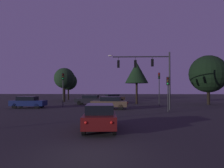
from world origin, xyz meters
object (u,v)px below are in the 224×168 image
at_px(car_far_lane, 90,100).
at_px(traffic_light_corner_left, 159,83).
at_px(traffic_light_median, 63,83).
at_px(car_parked_lot, 113,98).
at_px(tree_left_far, 208,74).
at_px(tree_center_horizon, 137,73).
at_px(tree_right_cluster, 68,81).
at_px(car_crossing_left, 110,103).
at_px(car_crossing_right, 28,102).
at_px(traffic_light_corner_right, 168,87).
at_px(tree_behind_sign, 64,78).
at_px(car_nearside_lane, 100,116).
at_px(traffic_signal_mast_arm, 149,69).

bearing_deg(car_far_lane, traffic_light_corner_left, -12.27).
bearing_deg(traffic_light_median, car_parked_lot, 62.54).
distance_m(tree_left_far, tree_center_horizon, 11.48).
xyz_separation_m(traffic_light_median, tree_left_far, (22.08, 5.66, 1.63)).
relative_size(car_parked_lot, tree_right_cluster, 0.75).
xyz_separation_m(car_crossing_left, car_crossing_right, (-10.61, 0.95, 0.00)).
relative_size(tree_left_far, tree_center_horizon, 1.12).
xyz_separation_m(traffic_light_corner_left, car_crossing_right, (-17.63, -4.49, -2.64)).
bearing_deg(traffic_light_corner_right, tree_center_horizon, 100.61).
bearing_deg(traffic_light_median, car_crossing_right, -154.17).
relative_size(traffic_light_corner_right, tree_left_far, 0.47).
height_order(tree_behind_sign, tree_center_horizon, tree_center_horizon).
bearing_deg(tree_right_cluster, traffic_light_corner_left, -44.22).
distance_m(traffic_light_median, car_crossing_left, 7.64).
xyz_separation_m(car_nearside_lane, car_parked_lot, (-0.32, 28.32, 0.00)).
bearing_deg(tree_center_horizon, car_crossing_right, -149.38).
distance_m(car_parked_lot, tree_right_cluster, 13.83).
height_order(traffic_light_median, car_parked_lot, traffic_light_median).
distance_m(car_nearside_lane, car_crossing_left, 13.07).
bearing_deg(tree_right_cluster, tree_center_horizon, -41.67).
bearing_deg(traffic_light_median, traffic_light_corner_left, 10.65).
height_order(traffic_light_corner_right, traffic_light_median, traffic_light_median).
xyz_separation_m(traffic_signal_mast_arm, car_far_lane, (-8.40, 8.14, -4.10)).
bearing_deg(car_parked_lot, traffic_light_corner_right, -70.12).
distance_m(tree_center_horizon, tree_right_cluster, 20.22).
bearing_deg(tree_left_far, tree_right_cluster, 151.31).
bearing_deg(car_crossing_left, traffic_light_corner_right, -25.10).
relative_size(traffic_light_corner_right, tree_behind_sign, 0.55).
distance_m(traffic_light_median, tree_right_cluster, 20.67).
distance_m(car_crossing_left, car_parked_lot, 15.25).
xyz_separation_m(car_far_lane, tree_center_horizon, (7.64, 1.86, 4.46)).
bearing_deg(traffic_light_median, tree_right_cluster, 102.39).
bearing_deg(tree_behind_sign, tree_left_far, -15.38).
bearing_deg(tree_center_horizon, car_crossing_left, -112.71).
relative_size(traffic_signal_mast_arm, car_parked_lot, 1.55).
distance_m(traffic_light_corner_right, tree_center_horizon, 13.09).
bearing_deg(traffic_light_corner_right, tree_left_far, 51.84).
xyz_separation_m(traffic_light_corner_right, tree_behind_sign, (-16.34, 18.51, 2.01)).
relative_size(traffic_light_median, car_crossing_right, 1.06).
relative_size(traffic_light_corner_left, car_far_lane, 1.03).
bearing_deg(traffic_light_corner_right, car_crossing_left, 154.90).
relative_size(traffic_signal_mast_arm, traffic_light_corner_left, 1.53).
height_order(car_parked_lot, tree_center_horizon, tree_center_horizon).
distance_m(traffic_light_median, tree_behind_sign, 13.15).
relative_size(car_crossing_left, tree_left_far, 0.58).
bearing_deg(tree_center_horizon, traffic_signal_mast_arm, -85.69).
relative_size(car_far_lane, tree_center_horizon, 0.67).
bearing_deg(car_nearside_lane, traffic_light_corner_right, 58.10).
xyz_separation_m(car_far_lane, car_parked_lot, (3.41, 7.48, -0.00)).
xyz_separation_m(traffic_light_corner_right, car_far_lane, (-10.01, 10.75, -1.88)).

